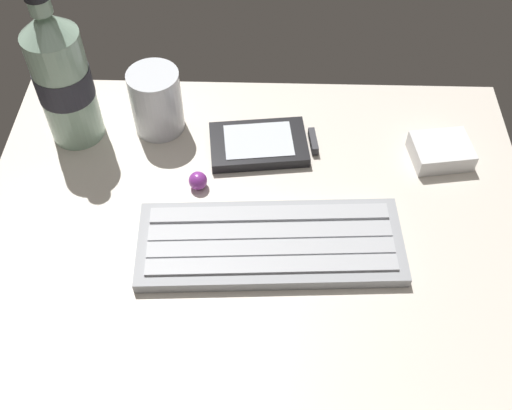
{
  "coord_description": "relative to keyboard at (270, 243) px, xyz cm",
  "views": [
    {
      "loc": [
        1.15,
        -42.35,
        56.32
      ],
      "look_at": [
        0.0,
        0.0,
        3.0
      ],
      "focal_mm": 43.31,
      "sensor_mm": 36.0,
      "label": 1
    }
  ],
  "objects": [
    {
      "name": "charger_block",
      "position": [
        20.76,
        14.03,
        0.39
      ],
      "size": [
        7.77,
        6.59,
        2.4
      ],
      "primitive_type": "cube",
      "rotation": [
        0.0,
        0.0,
        0.15
      ],
      "color": "white",
      "rests_on": "ground_plane"
    },
    {
      "name": "handheld_device",
      "position": [
        -1.01,
        15.09,
        -0.08
      ],
      "size": [
        13.39,
        8.98,
        1.5
      ],
      "color": "black",
      "rests_on": "ground_plane"
    },
    {
      "name": "ground_plane",
      "position": [
        -1.67,
        3.33,
        -1.79
      ],
      "size": [
        64.0,
        48.0,
        2.8
      ],
      "color": "beige"
    },
    {
      "name": "juice_cup",
      "position": [
        -14.5,
        18.74,
        3.1
      ],
      "size": [
        6.4,
        6.4,
        8.5
      ],
      "color": "silver",
      "rests_on": "ground_plane"
    },
    {
      "name": "water_bottle",
      "position": [
        -24.81,
        17.3,
        8.2
      ],
      "size": [
        6.73,
        6.73,
        20.8
      ],
      "color": "#9EC1A8",
      "rests_on": "ground_plane"
    },
    {
      "name": "trackball_mouse",
      "position": [
        -8.67,
        8.57,
        0.29
      ],
      "size": [
        2.2,
        2.2,
        2.2
      ],
      "primitive_type": "sphere",
      "color": "purple",
      "rests_on": "ground_plane"
    },
    {
      "name": "keyboard",
      "position": [
        0.0,
        0.0,
        0.0
      ],
      "size": [
        29.53,
        12.5,
        1.7
      ],
      "color": "#93969B",
      "rests_on": "ground_plane"
    }
  ]
}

